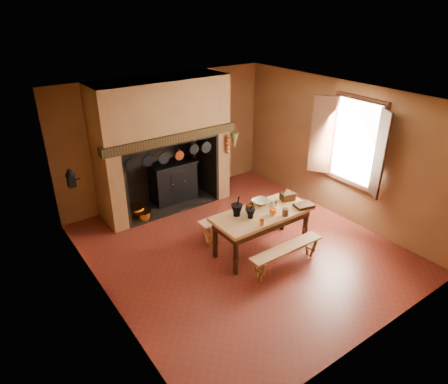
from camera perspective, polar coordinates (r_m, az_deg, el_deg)
name	(u,v)px	position (r m, az deg, el deg)	size (l,w,h in m)	color
floor	(240,248)	(7.52, 2.36, -8.00)	(5.50, 5.50, 0.00)	maroon
ceiling	(244,98)	(6.39, 2.83, 13.27)	(5.50, 5.50, 0.00)	silver
back_wall	(166,138)	(9.01, -8.29, 7.63)	(5.00, 0.02, 2.80)	brown
wall_left	(99,223)	(5.81, -17.38, -4.24)	(0.02, 5.50, 2.80)	brown
wall_right	(339,150)	(8.50, 16.08, 5.73)	(0.02, 5.50, 2.80)	brown
wall_front	(381,256)	(5.24, 21.55, -8.53)	(5.00, 0.02, 2.80)	brown
chimney_breast	(162,127)	(8.38, -8.87, 9.14)	(2.95, 0.96, 2.80)	brown
iron_range	(173,181)	(9.08, -7.26, 1.61)	(1.12, 0.55, 1.60)	black
hearth_pans	(138,212)	(8.69, -12.21, -2.86)	(0.51, 0.62, 0.20)	orange
hanging_pans	(173,155)	(8.09, -7.27, 5.23)	(1.92, 0.29, 0.27)	black
onion_string	(228,144)	(8.75, 0.55, 6.86)	(0.12, 0.10, 0.46)	#A7471E
herb_bunch	(234,140)	(8.84, 1.51, 7.39)	(0.20, 0.20, 0.35)	#4E5829
window	(352,143)	(8.07, 17.83, 6.66)	(0.39, 1.75, 1.76)	white
wall_coffee_mill	(71,177)	(7.13, -21.07, 2.03)	(0.23, 0.16, 0.31)	black
work_table	(262,218)	(7.16, 5.48, -3.75)	(1.82, 0.81, 0.79)	tan
bench_front	(286,252)	(6.95, 8.90, -8.49)	(1.46, 0.26, 0.41)	tan
bench_back	(238,217)	(7.79, 1.99, -3.62)	(1.68, 0.29, 0.47)	tan
mortar_large	(237,210)	(6.91, 1.84, -2.52)	(0.21, 0.21, 0.35)	black
mortar_small	(251,213)	(6.87, 3.82, -3.02)	(0.16, 0.16, 0.27)	black
coffee_grinder	(250,208)	(7.07, 3.73, -2.29)	(0.18, 0.15, 0.19)	#371D11
brass_mug_a	(262,222)	(6.69, 5.40, -4.34)	(0.08, 0.08, 0.09)	orange
brass_mug_b	(275,204)	(7.30, 7.31, -1.73)	(0.07, 0.07, 0.08)	orange
mixing_bowl	(261,202)	(7.36, 5.26, -1.41)	(0.31, 0.31, 0.08)	beige
stoneware_crock	(285,212)	(7.01, 8.75, -2.86)	(0.11, 0.11, 0.13)	#50361D
glass_jar	(272,204)	(7.24, 6.93, -1.68)	(0.09, 0.09, 0.15)	beige
wicker_basket	(288,196)	(7.55, 9.07, -0.56)	(0.29, 0.24, 0.24)	#4B2A16
wooden_tray	(304,205)	(7.37, 11.34, -1.89)	(0.34, 0.24, 0.06)	#371D11
brass_cup	(273,212)	(7.01, 7.02, -2.86)	(0.13, 0.13, 0.10)	orange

